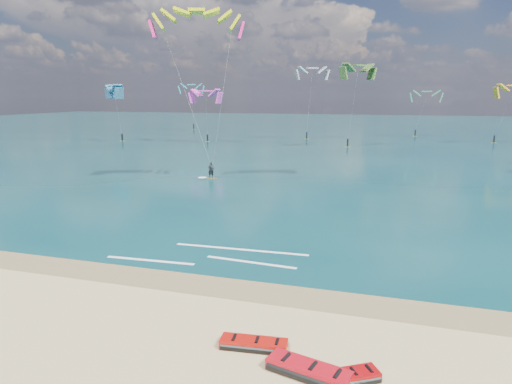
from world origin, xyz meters
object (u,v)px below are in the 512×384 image
packed_kite_left (254,348)px  packed_kite_mid (309,376)px  kitesurfer_main (204,91)px  packed_kite_right (351,381)px

packed_kite_left → packed_kite_mid: 2.39m
kitesurfer_main → packed_kite_left: bearing=-66.9°
packed_kite_right → packed_kite_mid: bearing=153.2°
packed_kite_left → packed_kite_mid: packed_kite_mid is taller
packed_kite_left → packed_kite_right: (3.46, -0.93, 0.00)m
packed_kite_left → packed_kite_right: 3.58m
packed_kite_right → kitesurfer_main: bearing=88.9°
packed_kite_right → kitesurfer_main: size_ratio=0.11×
packed_kite_left → packed_kite_mid: size_ratio=0.87×
packed_kite_left → packed_kite_mid: bearing=-32.1°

